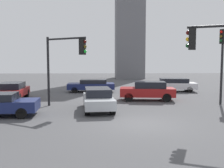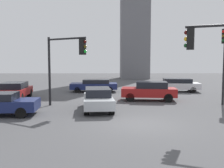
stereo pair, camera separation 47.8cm
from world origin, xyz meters
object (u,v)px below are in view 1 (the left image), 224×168
at_px(car_0, 98,99).
at_px(car_6, 12,91).
at_px(traffic_light_2, 65,56).
at_px(car_5, 172,84).
at_px(traffic_light_0, 222,52).
at_px(car_2, 92,85).
at_px(car_4, 148,90).

relative_size(car_0, car_6, 1.00).
bearing_deg(traffic_light_2, car_5, 73.32).
distance_m(traffic_light_0, car_5, 8.49).
xyz_separation_m(car_2, car_4, (4.57, -5.77, 0.11)).
bearing_deg(car_0, traffic_light_0, 96.37).
bearing_deg(car_6, traffic_light_0, -104.49).
relative_size(traffic_light_0, car_6, 1.19).
bearing_deg(car_0, car_4, 129.78).
relative_size(car_4, car_5, 0.87).
height_order(traffic_light_2, car_2, traffic_light_2).
xyz_separation_m(traffic_light_0, car_5, (-1.24, 7.87, -2.95)).
distance_m(car_5, car_6, 15.07).
xyz_separation_m(traffic_light_0, car_6, (-15.43, 2.79, -2.91)).
xyz_separation_m(car_0, car_6, (-6.80, 4.49, 0.02)).
bearing_deg(car_4, traffic_light_2, 32.15).
relative_size(car_2, car_5, 0.92).
xyz_separation_m(traffic_light_0, car_0, (-8.64, -1.70, -2.93)).
relative_size(traffic_light_2, car_6, 1.06).
height_order(traffic_light_0, car_4, traffic_light_0).
bearing_deg(traffic_light_0, car_0, -15.33).
bearing_deg(car_4, car_5, -114.72).
bearing_deg(car_4, car_6, 3.03).
xyz_separation_m(traffic_light_0, car_4, (-4.79, 2.09, -2.88)).
distance_m(car_0, car_6, 8.15).
bearing_deg(car_0, car_2, 179.56).
bearing_deg(car_0, traffic_light_2, -119.38).
height_order(traffic_light_2, car_4, traffic_light_2).
xyz_separation_m(traffic_light_2, car_4, (5.96, 2.82, -2.59)).
xyz_separation_m(car_5, car_6, (-14.19, -5.07, 0.04)).
bearing_deg(traffic_light_2, car_4, 56.51).
xyz_separation_m(car_0, car_2, (-0.72, 9.56, -0.05)).
height_order(traffic_light_2, car_6, traffic_light_2).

